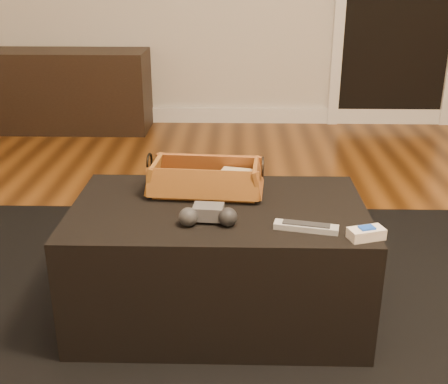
{
  "coord_description": "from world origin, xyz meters",
  "views": [
    {
      "loc": [
        0.08,
        -1.74,
        1.19
      ],
      "look_at": [
        0.04,
        -0.01,
        0.49
      ],
      "focal_mm": 45.0,
      "sensor_mm": 36.0,
      "label": 1
    }
  ],
  "objects_px": {
    "tv_remote": "(200,187)",
    "wicker_basket": "(206,180)",
    "media_cabinet": "(48,91)",
    "cream_gadget": "(366,233)",
    "game_controller": "(208,215)",
    "ottoman": "(218,261)",
    "silver_remote": "(306,227)"
  },
  "relations": [
    {
      "from": "wicker_basket",
      "to": "game_controller",
      "type": "xyz_separation_m",
      "value": [
        0.02,
        -0.26,
        -0.02
      ]
    },
    {
      "from": "ottoman",
      "to": "wicker_basket",
      "type": "distance_m",
      "value": 0.29
    },
    {
      "from": "silver_remote",
      "to": "cream_gadget",
      "type": "bearing_deg",
      "value": -17.91
    },
    {
      "from": "tv_remote",
      "to": "wicker_basket",
      "type": "height_order",
      "value": "wicker_basket"
    },
    {
      "from": "media_cabinet",
      "to": "wicker_basket",
      "type": "height_order",
      "value": "media_cabinet"
    },
    {
      "from": "tv_remote",
      "to": "game_controller",
      "type": "relative_size",
      "value": 1.15
    },
    {
      "from": "media_cabinet",
      "to": "cream_gadget",
      "type": "xyz_separation_m",
      "value": [
        1.85,
        -2.74,
        0.15
      ]
    },
    {
      "from": "ottoman",
      "to": "cream_gadget",
      "type": "height_order",
      "value": "cream_gadget"
    },
    {
      "from": "media_cabinet",
      "to": "game_controller",
      "type": "bearing_deg",
      "value": -62.62
    },
    {
      "from": "media_cabinet",
      "to": "cream_gadget",
      "type": "distance_m",
      "value": 3.3
    },
    {
      "from": "tv_remote",
      "to": "cream_gadget",
      "type": "distance_m",
      "value": 0.62
    },
    {
      "from": "ottoman",
      "to": "cream_gadget",
      "type": "distance_m",
      "value": 0.56
    },
    {
      "from": "game_controller",
      "to": "silver_remote",
      "type": "xyz_separation_m",
      "value": [
        0.3,
        -0.04,
        -0.02
      ]
    },
    {
      "from": "silver_remote",
      "to": "cream_gadget",
      "type": "relative_size",
      "value": 1.72
    },
    {
      "from": "tv_remote",
      "to": "silver_remote",
      "type": "bearing_deg",
      "value": -40.94
    },
    {
      "from": "ottoman",
      "to": "tv_remote",
      "type": "distance_m",
      "value": 0.27
    },
    {
      "from": "media_cabinet",
      "to": "ottoman",
      "type": "xyz_separation_m",
      "value": [
        1.4,
        -2.5,
        -0.08
      ]
    },
    {
      "from": "wicker_basket",
      "to": "media_cabinet",
      "type": "bearing_deg",
      "value": 119.51
    },
    {
      "from": "media_cabinet",
      "to": "game_controller",
      "type": "relative_size",
      "value": 8.28
    },
    {
      "from": "ottoman",
      "to": "tv_remote",
      "type": "height_order",
      "value": "tv_remote"
    },
    {
      "from": "ottoman",
      "to": "silver_remote",
      "type": "relative_size",
      "value": 4.93
    },
    {
      "from": "cream_gadget",
      "to": "silver_remote",
      "type": "bearing_deg",
      "value": 162.09
    },
    {
      "from": "media_cabinet",
      "to": "ottoman",
      "type": "bearing_deg",
      "value": -60.85
    },
    {
      "from": "silver_remote",
      "to": "media_cabinet",
      "type": "bearing_deg",
      "value": 121.97
    },
    {
      "from": "game_controller",
      "to": "silver_remote",
      "type": "bearing_deg",
      "value": -7.01
    },
    {
      "from": "media_cabinet",
      "to": "cream_gadget",
      "type": "bearing_deg",
      "value": -56.0
    },
    {
      "from": "ottoman",
      "to": "wicker_basket",
      "type": "relative_size",
      "value": 2.37
    },
    {
      "from": "silver_remote",
      "to": "cream_gadget",
      "type": "xyz_separation_m",
      "value": [
        0.17,
        -0.06,
        0.01
      ]
    },
    {
      "from": "tv_remote",
      "to": "media_cabinet",
      "type": "bearing_deg",
      "value": 117.54
    },
    {
      "from": "ottoman",
      "to": "cream_gadget",
      "type": "xyz_separation_m",
      "value": [
        0.45,
        -0.23,
        0.23
      ]
    },
    {
      "from": "game_controller",
      "to": "silver_remote",
      "type": "relative_size",
      "value": 0.92
    },
    {
      "from": "game_controller",
      "to": "cream_gadget",
      "type": "xyz_separation_m",
      "value": [
        0.48,
        -0.09,
        -0.01
      ]
    }
  ]
}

